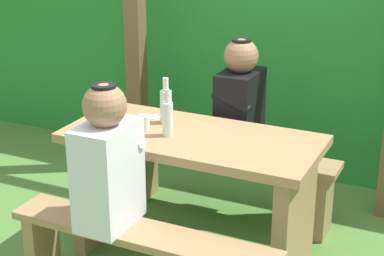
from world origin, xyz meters
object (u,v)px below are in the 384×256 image
at_px(picnic_table, 192,176).
at_px(bottle_right, 168,117).
at_px(person_black_coat, 240,101).
at_px(cell_phone, 148,118).
at_px(bench_near, 142,254).
at_px(bench_far, 230,168).
at_px(person_white_shirt, 108,161).
at_px(drinking_glass, 144,122).
at_px(bottle_left, 166,105).

height_order(picnic_table, bottle_right, bottle_right).
xyz_separation_m(person_black_coat, cell_phone, (-0.39, -0.45, -0.03)).
xyz_separation_m(bench_near, bottle_right, (-0.11, 0.50, 0.54)).
bearing_deg(bench_far, bench_near, -90.00).
height_order(bench_near, person_black_coat, person_black_coat).
relative_size(bench_near, person_white_shirt, 1.95).
xyz_separation_m(picnic_table, bottle_right, (-0.11, -0.07, 0.35)).
distance_m(person_white_shirt, cell_phone, 0.70).
xyz_separation_m(drinking_glass, bottle_right, (0.16, -0.02, 0.06)).
relative_size(person_white_shirt, drinking_glass, 8.46).
bearing_deg(person_black_coat, bottle_left, -120.36).
bearing_deg(bench_near, person_black_coat, 87.20).
height_order(person_white_shirt, bottle_right, person_white_shirt).
relative_size(picnic_table, bench_near, 1.00).
xyz_separation_m(bench_far, bottle_left, (-0.21, -0.46, 0.54)).
xyz_separation_m(bench_near, person_white_shirt, (-0.18, 0.00, 0.46)).
height_order(person_black_coat, drinking_glass, person_black_coat).
bearing_deg(cell_phone, bottle_right, -5.94).
xyz_separation_m(bench_near, person_black_coat, (0.06, 1.14, 0.46)).
xyz_separation_m(bottle_left, cell_phone, (-0.12, 0.01, -0.10)).
distance_m(bench_far, person_white_shirt, 1.24).
bearing_deg(picnic_table, person_white_shirt, -107.37).
bearing_deg(bench_near, bench_far, 90.00).
xyz_separation_m(bench_far, person_black_coat, (0.06, -0.00, 0.46)).
height_order(bench_far, bottle_right, bottle_right).
bearing_deg(bottle_left, cell_phone, 176.38).
bearing_deg(bottle_left, bottle_right, -59.85).
height_order(bench_near, cell_phone, cell_phone).
bearing_deg(bottle_left, bench_far, 65.22).
bearing_deg(person_white_shirt, person_black_coat, 78.39).
distance_m(person_white_shirt, person_black_coat, 1.16).
bearing_deg(bottle_right, picnic_table, 31.55).
xyz_separation_m(picnic_table, bench_far, (0.00, 0.57, -0.19)).
relative_size(person_white_shirt, cell_phone, 5.14).
relative_size(bench_far, person_black_coat, 1.95).
xyz_separation_m(picnic_table, cell_phone, (-0.34, 0.12, 0.25)).
bearing_deg(picnic_table, drinking_glass, -170.72).
relative_size(bench_near, bottle_right, 5.36).
height_order(bench_far, drinking_glass, drinking_glass).
bearing_deg(cell_phone, bench_near, -30.52).
relative_size(bench_near, cell_phone, 10.00).
height_order(bench_far, person_white_shirt, person_white_shirt).
xyz_separation_m(person_white_shirt, person_black_coat, (0.23, 1.14, 0.00)).
xyz_separation_m(person_white_shirt, bottle_right, (0.07, 0.50, 0.07)).
bearing_deg(person_black_coat, drinking_glass, -118.20).
height_order(picnic_table, cell_phone, cell_phone).
height_order(bench_near, bottle_right, bottle_right).
bearing_deg(drinking_glass, cell_phone, 111.64).
bearing_deg(drinking_glass, picnic_table, 9.28).
bearing_deg(drinking_glass, bottle_right, -8.49).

